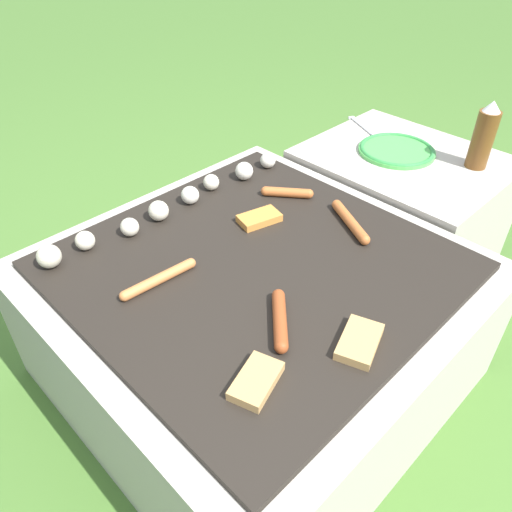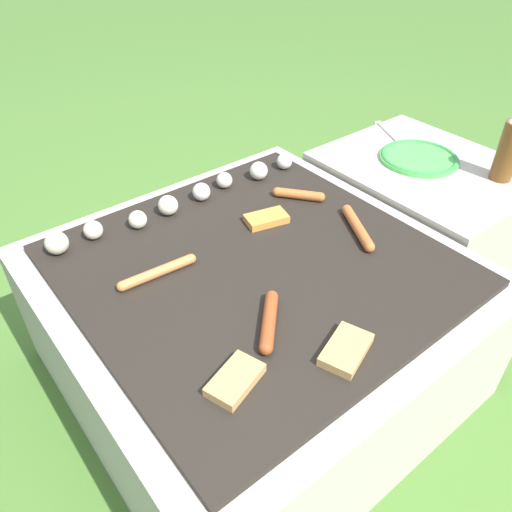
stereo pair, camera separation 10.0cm
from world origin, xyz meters
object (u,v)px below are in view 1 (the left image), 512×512
object	(u,v)px
sausage_front_center	(280,320)
fork_utensil	(363,128)
condiment_bottle	(484,136)
plate_colorful	(397,150)

from	to	relation	value
sausage_front_center	fork_utensil	world-z (taller)	sausage_front_center
sausage_front_center	condiment_bottle	xyz separation A→B (m)	(0.94, 0.04, 0.09)
sausage_front_center	plate_colorful	xyz separation A→B (m)	(0.85, 0.26, -0.01)
sausage_front_center	plate_colorful	size ratio (longest dim) A/B	0.53
sausage_front_center	condiment_bottle	size ratio (longest dim) A/B	0.63
sausage_front_center	plate_colorful	bearing A→B (deg)	17.37
condiment_bottle	plate_colorful	bearing A→B (deg)	112.40
plate_colorful	fork_utensil	bearing A→B (deg)	67.41
plate_colorful	sausage_front_center	bearing A→B (deg)	-162.63
plate_colorful	fork_utensil	xyz separation A→B (m)	(0.08, 0.19, -0.01)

